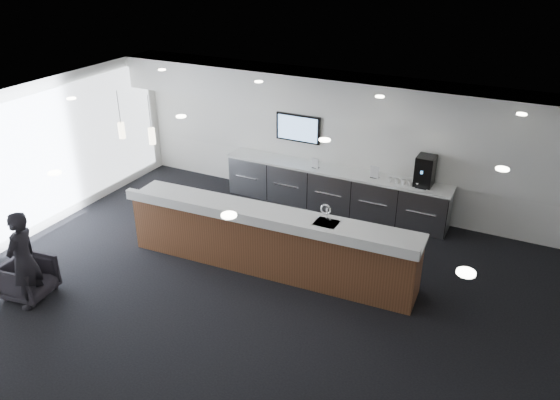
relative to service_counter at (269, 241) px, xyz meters
The scene contains 23 objects.
ground 1.05m from the service_counter, 80.63° to the right, with size 10.00×10.00×0.00m, color black.
ceiling 2.58m from the service_counter, 80.63° to the right, with size 10.00×8.00×0.02m, color black.
back_wall 3.27m from the service_counter, 87.38° to the left, with size 10.00×0.02×3.00m, color white.
left_wall 5.02m from the service_counter, 169.85° to the right, with size 0.02×8.00×3.00m, color white.
soffit_bulkhead 3.39m from the service_counter, 86.94° to the left, with size 10.00×0.90×0.70m, color white.
alcove_panel 3.27m from the service_counter, 87.35° to the left, with size 9.80×0.06×1.40m, color white.
window_blinds_wall 4.98m from the service_counter, 169.77° to the right, with size 0.04×7.36×2.55m, color #D0E7FA.
back_credenza 2.78m from the service_counter, 87.03° to the left, with size 5.06×0.66×0.95m.
wall_tv 3.33m from the service_counter, 105.75° to the left, with size 1.05×0.08×0.62m.
pendant_left 2.81m from the service_counter, behind, with size 0.12×0.12×0.30m, color beige.
pendant_right 3.40m from the service_counter, behind, with size 0.12×0.12×0.30m, color beige.
ceiling_can_lights 2.55m from the service_counter, 80.63° to the right, with size 7.00×5.00×0.02m, color white, non-canonical shape.
service_counter is the anchor object (origin of this frame).
coffee_machine 3.55m from the service_counter, 53.98° to the left, with size 0.36×0.48×0.62m.
info_sign_left 2.70m from the service_counter, 95.52° to the left, with size 0.17×0.02×0.23m, color silver.
info_sign_right 2.94m from the service_counter, 68.69° to the left, with size 0.20×0.02×0.26m, color silver.
armchair 4.10m from the service_counter, 141.58° to the right, with size 0.71×0.73×0.67m, color black.
lounge_guest 4.04m from the service_counter, 137.66° to the right, with size 0.62×0.41×1.69m, color black.
cup_0 3.34m from the service_counter, 53.68° to the left, with size 0.11×0.11×0.10m, color white.
cup_1 3.26m from the service_counter, 55.67° to the left, with size 0.11×0.11×0.10m, color white.
cup_2 3.19m from the service_counter, 57.77° to the left, with size 0.11×0.11×0.10m, color white.
cup_3 3.11m from the service_counter, 59.97° to the left, with size 0.11×0.11×0.10m, color white.
cup_4 3.05m from the service_counter, 62.28° to the left, with size 0.11×0.11×0.10m, color white.
Camera 1 is at (3.83, -6.59, 5.48)m, focal length 35.00 mm.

